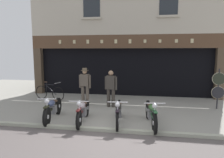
# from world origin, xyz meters

# --- Properties ---
(ground) EXTENTS (22.27, 22.00, 0.18)m
(ground) POSITION_xyz_m (0.00, -0.98, -0.04)
(ground) COLOR gray
(shop_facade) EXTENTS (10.57, 4.42, 6.62)m
(shop_facade) POSITION_xyz_m (0.00, 6.99, 1.76)
(shop_facade) COLOR black
(shop_facade) RESTS_ON ground
(motorcycle_left) EXTENTS (0.62, 1.96, 0.92)m
(motorcycle_left) POSITION_xyz_m (-2.02, 0.80, 0.43)
(motorcycle_left) COLOR black
(motorcycle_left) RESTS_ON ground
(motorcycle_center_left) EXTENTS (0.62, 1.97, 0.90)m
(motorcycle_center_left) POSITION_xyz_m (-0.89, 0.74, 0.42)
(motorcycle_center_left) COLOR black
(motorcycle_center_left) RESTS_ON ground
(motorcycle_center) EXTENTS (0.62, 2.05, 0.91)m
(motorcycle_center) POSITION_xyz_m (0.31, 0.83, 0.42)
(motorcycle_center) COLOR black
(motorcycle_center) RESTS_ON ground
(motorcycle_center_right) EXTENTS (0.62, 2.06, 0.94)m
(motorcycle_center_right) POSITION_xyz_m (1.40, 0.79, 0.43)
(motorcycle_center_right) COLOR black
(motorcycle_center_right) RESTS_ON ground
(salesman_left) EXTENTS (0.56, 0.34, 1.68)m
(salesman_left) POSITION_xyz_m (-1.51, 3.04, 0.94)
(salesman_left) COLOR brown
(salesman_left) RESTS_ON ground
(shopkeeper_center) EXTENTS (0.55, 0.29, 1.61)m
(shopkeeper_center) POSITION_xyz_m (-0.28, 2.84, 0.89)
(shopkeeper_center) COLOR #38332D
(shopkeeper_center) RESTS_ON ground
(tyre_sign_pole) EXTENTS (0.53, 0.06, 1.71)m
(tyre_sign_pole) POSITION_xyz_m (4.23, 3.27, 0.98)
(tyre_sign_pole) COLOR #232328
(tyre_sign_pole) RESTS_ON ground
(advert_board_near) EXTENTS (0.82, 0.03, 1.10)m
(advert_board_near) POSITION_xyz_m (-2.73, 5.40, 1.69)
(advert_board_near) COLOR silver
(advert_board_far) EXTENTS (0.77, 0.03, 0.90)m
(advert_board_far) POSITION_xyz_m (-3.68, 5.40, 1.68)
(advert_board_far) COLOR beige
(leaning_bicycle) EXTENTS (1.71, 0.57, 0.94)m
(leaning_bicycle) POSITION_xyz_m (-3.57, 3.66, 0.37)
(leaning_bicycle) COLOR black
(leaning_bicycle) RESTS_ON ground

